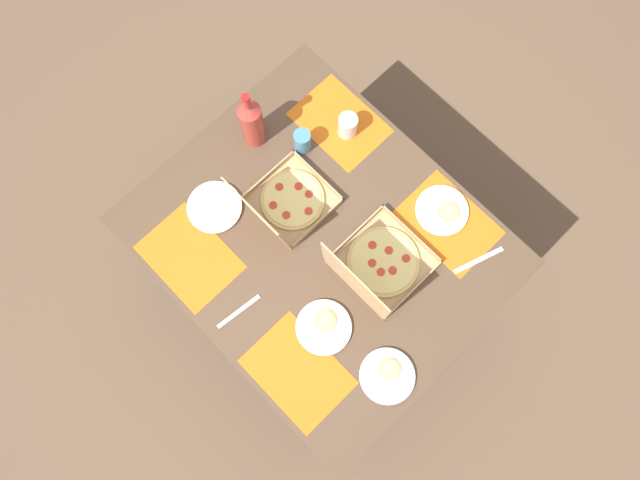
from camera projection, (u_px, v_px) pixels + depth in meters
name	position (u px, v px, depth m)	size (l,w,h in m)	color
ground_plane	(320.00, 279.00, 2.94)	(6.00, 6.00, 0.00)	brown
dining_table	(320.00, 247.00, 2.31)	(1.31, 1.10, 0.77)	#3F3328
placemat_near_left	(448.00, 223.00, 2.21)	(0.36, 0.26, 0.00)	orange
placemat_near_right	(340.00, 122.00, 2.32)	(0.36, 0.26, 0.00)	orange
placemat_far_left	(298.00, 372.00, 2.07)	(0.36, 0.26, 0.00)	orange
placemat_far_right	(190.00, 257.00, 2.18)	(0.36, 0.26, 0.00)	orange
pizza_box_edge_far	(377.00, 266.00, 2.12)	(0.31, 0.33, 0.35)	tan
pizza_box_corner_left	(285.00, 203.00, 2.18)	(0.28, 0.32, 0.31)	tan
plate_near_right	(387.00, 375.00, 2.06)	(0.20, 0.20, 0.03)	white
plate_near_left	(215.00, 207.00, 2.22)	(0.21, 0.21, 0.02)	white
plate_far_right	(442.00, 211.00, 2.22)	(0.21, 0.21, 0.03)	white
plate_far_left	(324.00, 327.00, 2.10)	(0.20, 0.20, 0.03)	white
soda_bottle	(252.00, 122.00, 2.18)	(0.09, 0.09, 0.32)	#B2382D
cup_red	(348.00, 126.00, 2.26)	(0.08, 0.08, 0.11)	silver
cup_clear_left	(302.00, 141.00, 2.24)	(0.07, 0.07, 0.11)	teal
fork_by_far_right	(239.00, 311.00, 2.12)	(0.19, 0.02, 0.01)	#B7B7BC
knife_by_near_right	(478.00, 260.00, 2.17)	(0.21, 0.02, 0.01)	#B7B7BC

